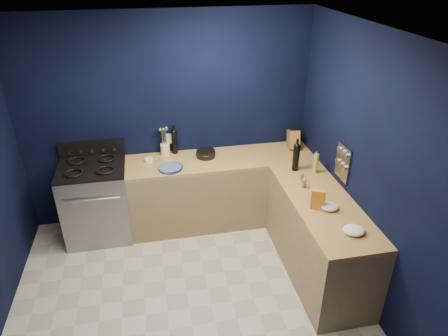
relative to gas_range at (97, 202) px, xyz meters
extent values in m
cube|color=#B6B09E|center=(0.93, -1.42, -0.47)|extent=(3.50, 3.50, 0.02)
cube|color=silver|center=(0.93, -1.42, 2.15)|extent=(3.50, 3.50, 0.02)
cube|color=black|center=(0.93, 0.34, 0.84)|extent=(3.50, 0.02, 2.60)
cube|color=black|center=(2.69, -1.42, 0.84)|extent=(0.02, 3.50, 2.60)
cube|color=olive|center=(1.53, 0.02, -0.03)|extent=(2.30, 0.63, 0.86)
cube|color=brown|center=(1.53, 0.02, 0.42)|extent=(2.30, 0.63, 0.04)
cube|color=olive|center=(2.37, -1.13, -0.03)|extent=(0.63, 1.67, 0.86)
cube|color=brown|center=(2.37, -1.13, 0.42)|extent=(0.63, 1.67, 0.04)
cube|color=gray|center=(0.00, 0.00, 0.00)|extent=(0.76, 0.66, 0.92)
cube|color=black|center=(0.00, -0.32, -0.01)|extent=(0.59, 0.02, 0.42)
cube|color=black|center=(0.00, 0.00, 0.48)|extent=(0.76, 0.66, 0.03)
cube|color=black|center=(0.00, 0.30, 0.58)|extent=(0.76, 0.06, 0.20)
cube|color=gray|center=(2.67, -0.87, 0.72)|extent=(0.02, 0.28, 0.38)
cube|color=white|center=(0.93, 0.32, 0.62)|extent=(0.09, 0.02, 0.13)
cylinder|color=#375D8E|center=(0.90, -0.15, 0.46)|extent=(0.28, 0.28, 0.03)
cylinder|color=white|center=(0.66, 0.10, 0.46)|extent=(0.12, 0.12, 0.04)
cylinder|color=#EDE6BF|center=(0.87, 0.25, 0.51)|extent=(0.14, 0.14, 0.14)
cylinder|color=black|center=(0.99, 0.27, 0.59)|extent=(0.08, 0.08, 0.29)
cylinder|color=black|center=(1.35, 0.09, 0.48)|extent=(0.30, 0.30, 0.09)
cube|color=brown|center=(2.49, 0.13, 0.56)|extent=(0.16, 0.29, 0.29)
cylinder|color=black|center=(2.31, -0.44, 0.59)|extent=(0.08, 0.08, 0.31)
cylinder|color=#8AAC38|center=(2.51, -0.55, 0.56)|extent=(0.06, 0.06, 0.24)
cylinder|color=olive|center=(2.30, -0.69, 0.49)|extent=(0.05, 0.05, 0.09)
cylinder|color=olive|center=(2.27, -0.83, 0.49)|extent=(0.06, 0.06, 0.09)
cube|color=red|center=(2.25, -1.23, 0.54)|extent=(0.15, 0.11, 0.20)
ellipsoid|color=white|center=(2.37, -1.28, 0.47)|extent=(0.22, 0.21, 0.06)
ellipsoid|color=white|center=(2.42, -1.67, 0.47)|extent=(0.24, 0.23, 0.06)
camera|label=1|loc=(0.71, -4.30, 2.68)|focal=32.32mm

